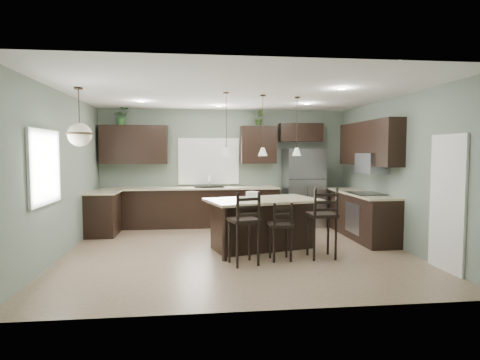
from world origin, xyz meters
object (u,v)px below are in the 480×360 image
(bar_stool_right, at_px, (322,223))
(bar_stool_center, at_px, (280,231))
(serving_dish, at_px, (252,196))
(bar_stool_left, at_px, (244,228))
(kitchen_island, at_px, (262,224))
(refrigerator, at_px, (303,187))
(plant_back_left, at_px, (122,116))

(bar_stool_right, bearing_deg, bar_stool_center, -175.53)
(bar_stool_center, relative_size, bar_stool_right, 0.81)
(serving_dish, bearing_deg, bar_stool_center, -63.82)
(serving_dish, relative_size, bar_stool_left, 0.21)
(kitchen_island, height_order, bar_stool_right, bar_stool_right)
(refrigerator, relative_size, bar_stool_left, 1.59)
(refrigerator, xyz_separation_m, serving_dish, (-1.57, -2.27, 0.07))
(bar_stool_left, bearing_deg, refrigerator, 44.71)
(serving_dish, bearing_deg, bar_stool_right, -31.72)
(serving_dish, bearing_deg, kitchen_island, 15.41)
(bar_stool_left, relative_size, bar_stool_right, 0.97)
(refrigerator, height_order, bar_stool_left, refrigerator)
(kitchen_island, relative_size, serving_dish, 8.17)
(bar_stool_left, bearing_deg, kitchen_island, 48.88)
(bar_stool_left, distance_m, bar_stool_right, 1.36)
(bar_stool_left, bearing_deg, bar_stool_right, -4.99)
(refrigerator, height_order, bar_stool_right, refrigerator)
(refrigerator, height_order, serving_dish, refrigerator)
(bar_stool_right, bearing_deg, serving_dish, 147.47)
(serving_dish, distance_m, bar_stool_left, 1.03)
(kitchen_island, relative_size, bar_stool_center, 2.03)
(kitchen_island, xyz_separation_m, bar_stool_right, (0.88, -0.71, 0.14))
(kitchen_island, xyz_separation_m, bar_stool_left, (-0.47, -0.95, 0.12))
(bar_stool_left, bearing_deg, bar_stool_center, 0.34)
(bar_stool_right, height_order, plant_back_left, plant_back_left)
(refrigerator, bearing_deg, plant_back_left, 176.44)
(kitchen_island, bearing_deg, bar_stool_left, -131.39)
(kitchen_island, distance_m, bar_stool_center, 0.80)
(refrigerator, relative_size, serving_dish, 7.71)
(refrigerator, relative_size, plant_back_left, 4.66)
(bar_stool_left, bearing_deg, plant_back_left, 110.09)
(bar_stool_left, height_order, bar_stool_right, bar_stool_right)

